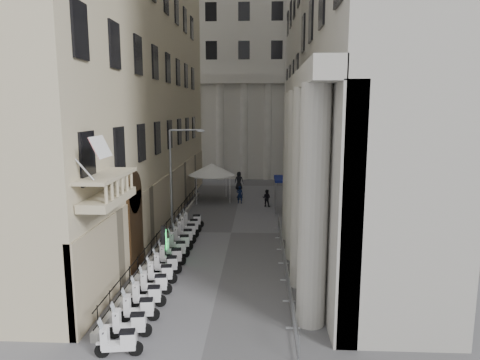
# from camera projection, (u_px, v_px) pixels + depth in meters

# --- Properties ---
(far_building) EXTENTS (22.00, 10.00, 30.00)m
(far_building) POSITION_uv_depth(u_px,v_px,m) (245.00, 63.00, 57.21)
(far_building) COLOR silver
(far_building) RESTS_ON ground
(iron_fence) EXTENTS (0.30, 28.00, 1.40)m
(iron_fence) POSITION_uv_depth(u_px,v_px,m) (170.00, 237.00, 30.35)
(iron_fence) COLOR black
(iron_fence) RESTS_ON ground
(blue_awning) EXTENTS (1.60, 3.00, 3.00)m
(blue_awning) POSITION_uv_depth(u_px,v_px,m) (283.00, 211.00, 37.84)
(blue_awning) COLOR navy
(blue_awning) RESTS_ON ground
(flag) EXTENTS (1.00, 1.40, 8.20)m
(flag) POSITION_uv_depth(u_px,v_px,m) (111.00, 331.00, 17.53)
(flag) COLOR #9E0C11
(flag) RESTS_ON ground
(scooter_0) EXTENTS (1.46, 0.75, 1.50)m
(scooter_0) POSITION_uv_depth(u_px,v_px,m) (120.00, 356.00, 15.71)
(scooter_0) COLOR white
(scooter_0) RESTS_ON ground
(scooter_1) EXTENTS (1.46, 0.75, 1.50)m
(scooter_1) POSITION_uv_depth(u_px,v_px,m) (131.00, 337.00, 17.01)
(scooter_1) COLOR white
(scooter_1) RESTS_ON ground
(scooter_2) EXTENTS (1.46, 0.75, 1.50)m
(scooter_2) POSITION_uv_depth(u_px,v_px,m) (140.00, 321.00, 18.30)
(scooter_2) COLOR white
(scooter_2) RESTS_ON ground
(scooter_3) EXTENTS (1.46, 0.75, 1.50)m
(scooter_3) POSITION_uv_depth(u_px,v_px,m) (148.00, 307.00, 19.60)
(scooter_3) COLOR white
(scooter_3) RESTS_ON ground
(scooter_4) EXTENTS (1.46, 0.75, 1.50)m
(scooter_4) POSITION_uv_depth(u_px,v_px,m) (155.00, 295.00, 20.90)
(scooter_4) COLOR white
(scooter_4) RESTS_ON ground
(scooter_5) EXTENTS (1.46, 0.75, 1.50)m
(scooter_5) POSITION_uv_depth(u_px,v_px,m) (161.00, 284.00, 22.19)
(scooter_5) COLOR white
(scooter_5) RESTS_ON ground
(scooter_6) EXTENTS (1.46, 0.75, 1.50)m
(scooter_6) POSITION_uv_depth(u_px,v_px,m) (167.00, 274.00, 23.49)
(scooter_6) COLOR white
(scooter_6) RESTS_ON ground
(scooter_7) EXTENTS (1.46, 0.75, 1.50)m
(scooter_7) POSITION_uv_depth(u_px,v_px,m) (171.00, 265.00, 24.79)
(scooter_7) COLOR white
(scooter_7) RESTS_ON ground
(scooter_8) EXTENTS (1.46, 0.75, 1.50)m
(scooter_8) POSITION_uv_depth(u_px,v_px,m) (176.00, 258.00, 26.08)
(scooter_8) COLOR white
(scooter_8) RESTS_ON ground
(scooter_9) EXTENTS (1.46, 0.75, 1.50)m
(scooter_9) POSITION_uv_depth(u_px,v_px,m) (180.00, 251.00, 27.38)
(scooter_9) COLOR white
(scooter_9) RESTS_ON ground
(scooter_10) EXTENTS (1.46, 0.75, 1.50)m
(scooter_10) POSITION_uv_depth(u_px,v_px,m) (184.00, 244.00, 28.68)
(scooter_10) COLOR white
(scooter_10) RESTS_ON ground
(scooter_11) EXTENTS (1.46, 0.75, 1.50)m
(scooter_11) POSITION_uv_depth(u_px,v_px,m) (187.00, 238.00, 29.98)
(scooter_11) COLOR white
(scooter_11) RESTS_ON ground
(scooter_12) EXTENTS (1.46, 0.75, 1.50)m
(scooter_12) POSITION_uv_depth(u_px,v_px,m) (190.00, 233.00, 31.27)
(scooter_12) COLOR white
(scooter_12) RESTS_ON ground
(scooter_13) EXTENTS (1.46, 0.75, 1.50)m
(scooter_13) POSITION_uv_depth(u_px,v_px,m) (193.00, 228.00, 32.57)
(scooter_13) COLOR white
(scooter_13) RESTS_ON ground
(barrier_0) EXTENTS (0.60, 2.40, 1.10)m
(barrier_0) POSITION_uv_depth(u_px,v_px,m) (295.00, 345.00, 16.45)
(barrier_0) COLOR #9EA1A5
(barrier_0) RESTS_ON ground
(barrier_1) EXTENTS (0.60, 2.40, 1.10)m
(barrier_1) POSITION_uv_depth(u_px,v_px,m) (291.00, 314.00, 18.92)
(barrier_1) COLOR #9EA1A5
(barrier_1) RESTS_ON ground
(barrier_2) EXTENTS (0.60, 2.40, 1.10)m
(barrier_2) POSITION_uv_depth(u_px,v_px,m) (287.00, 291.00, 21.38)
(barrier_2) COLOR #9EA1A5
(barrier_2) RESTS_ON ground
(barrier_3) EXTENTS (0.60, 2.40, 1.10)m
(barrier_3) POSITION_uv_depth(u_px,v_px,m) (285.00, 272.00, 23.84)
(barrier_3) COLOR #9EA1A5
(barrier_3) RESTS_ON ground
(barrier_4) EXTENTS (0.60, 2.40, 1.10)m
(barrier_4) POSITION_uv_depth(u_px,v_px,m) (282.00, 256.00, 26.30)
(barrier_4) COLOR #9EA1A5
(barrier_4) RESTS_ON ground
(barrier_5) EXTENTS (0.60, 2.40, 1.10)m
(barrier_5) POSITION_uv_depth(u_px,v_px,m) (281.00, 244.00, 28.77)
(barrier_5) COLOR #9EA1A5
(barrier_5) RESTS_ON ground
(barrier_6) EXTENTS (0.60, 2.40, 1.10)m
(barrier_6) POSITION_uv_depth(u_px,v_px,m) (279.00, 233.00, 31.23)
(barrier_6) COLOR #9EA1A5
(barrier_6) RESTS_ON ground
(security_tent) EXTENTS (4.54, 4.54, 3.69)m
(security_tent) POSITION_uv_depth(u_px,v_px,m) (215.00, 170.00, 41.49)
(security_tent) COLOR white
(security_tent) RESTS_ON ground
(street_lamp) EXTENTS (2.43, 0.73, 7.56)m
(street_lamp) POSITION_uv_depth(u_px,v_px,m) (175.00, 173.00, 30.08)
(street_lamp) COLOR #909398
(street_lamp) RESTS_ON ground
(info_kiosk) EXTENTS (0.45, 0.96, 1.95)m
(info_kiosk) POSITION_uv_depth(u_px,v_px,m) (164.00, 243.00, 25.74)
(info_kiosk) COLOR black
(info_kiosk) RESTS_ON ground
(pedestrian_a) EXTENTS (0.68, 0.50, 1.71)m
(pedestrian_a) POSITION_uv_depth(u_px,v_px,m) (240.00, 195.00, 40.82)
(pedestrian_a) COLOR #0D1737
(pedestrian_a) RESTS_ON ground
(pedestrian_b) EXTENTS (0.91, 0.79, 1.60)m
(pedestrian_b) POSITION_uv_depth(u_px,v_px,m) (267.00, 198.00, 39.55)
(pedestrian_b) COLOR black
(pedestrian_b) RESTS_ON ground
(pedestrian_c) EXTENTS (1.03, 0.70, 2.02)m
(pedestrian_c) POSITION_uv_depth(u_px,v_px,m) (239.00, 181.00, 47.72)
(pedestrian_c) COLOR black
(pedestrian_c) RESTS_ON ground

